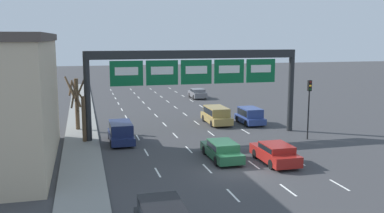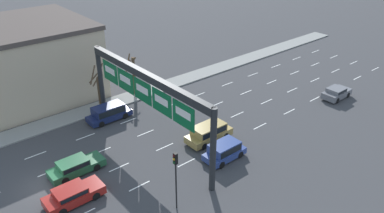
# 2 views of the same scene
# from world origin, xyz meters

# --- Properties ---
(ground_plane) EXTENTS (220.00, 220.00, 0.00)m
(ground_plane) POSITION_xyz_m (0.00, 0.00, 0.00)
(ground_plane) COLOR #3D3D3F
(sidewalk_left) EXTENTS (2.80, 110.00, 0.15)m
(sidewalk_left) POSITION_xyz_m (-9.65, 0.00, 0.07)
(sidewalk_left) COLOR gray
(sidewalk_left) RESTS_ON ground_plane
(lane_dashes) EXTENTS (10.02, 67.00, 0.01)m
(lane_dashes) POSITION_xyz_m (-0.00, 13.50, 0.00)
(lane_dashes) COLOR white
(lane_dashes) RESTS_ON ground_plane
(sign_gantry) EXTENTS (18.61, 0.70, 7.47)m
(sign_gantry) POSITION_xyz_m (0.00, 10.25, 5.92)
(sign_gantry) COLOR #232628
(sign_gantry) RESTS_ON ground_plane
(car_grey) EXTENTS (1.88, 3.92, 1.36)m
(car_grey) POSITION_xyz_m (6.39, 33.14, 0.73)
(car_grey) COLOR slate
(car_grey) RESTS_ON ground_plane
(suv_blue) EXTENTS (1.91, 3.96, 1.64)m
(suv_blue) POSITION_xyz_m (6.65, 14.05, 0.91)
(suv_blue) COLOR navy
(suv_blue) RESTS_ON ground_plane
(car_red) EXTENTS (1.93, 4.54, 1.37)m
(car_red) POSITION_xyz_m (3.24, 1.08, 0.74)
(car_red) COLOR maroon
(car_red) RESTS_ON ground_plane
(suv_gold) EXTENTS (1.99, 4.79, 1.70)m
(suv_gold) POSITION_xyz_m (3.45, 15.06, 0.95)
(suv_gold) COLOR #A88947
(suv_gold) RESTS_ON ground_plane
(suv_navy) EXTENTS (1.92, 4.76, 1.70)m
(suv_navy) POSITION_xyz_m (-6.50, 9.58, 0.95)
(suv_navy) COLOR #19234C
(suv_navy) RESTS_ON ground_plane
(car_green) EXTENTS (1.84, 4.75, 1.35)m
(car_green) POSITION_xyz_m (-0.04, 2.78, 0.72)
(car_green) COLOR #235B38
(car_green) RESTS_ON ground_plane
(traffic_light_near_gantry) EXTENTS (0.30, 0.35, 5.03)m
(traffic_light_near_gantry) POSITION_xyz_m (8.92, 6.77, 3.57)
(traffic_light_near_gantry) COLOR black
(traffic_light_near_gantry) RESTS_ON ground_plane
(tree_bare_closest) EXTENTS (1.80, 1.75, 4.92)m
(tree_bare_closest) POSITION_xyz_m (-10.03, 15.04, 2.80)
(tree_bare_closest) COLOR brown
(tree_bare_closest) RESTS_ON sidewalk_left
(tree_bare_second) EXTENTS (1.34, 1.86, 5.30)m
(tree_bare_second) POSITION_xyz_m (-9.54, 10.14, 2.60)
(tree_bare_second) COLOR brown
(tree_bare_second) RESTS_ON sidewalk_left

